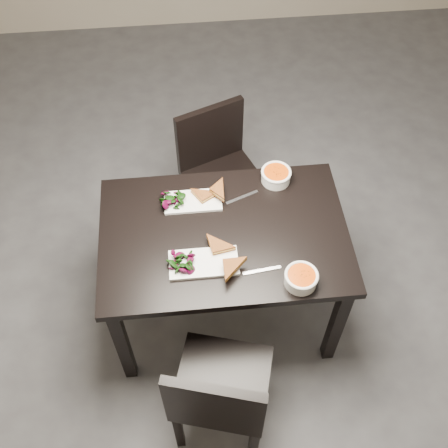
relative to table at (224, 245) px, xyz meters
name	(u,v)px	position (x,y,z in m)	size (l,w,h in m)	color
ground	(282,242)	(0.42, 0.44, -0.65)	(5.00, 5.00, 0.00)	#47474C
table	(224,245)	(0.00, 0.00, 0.00)	(1.20, 0.80, 0.75)	black
chair_near	(219,395)	(-0.09, -0.69, -0.17)	(0.52, 0.52, 0.85)	black
chair_far	(219,167)	(0.04, 0.68, -0.17)	(0.55, 0.55, 0.85)	black
plate_near	(204,263)	(-0.11, -0.17, 0.11)	(0.32, 0.16, 0.02)	white
sandwich_near	(217,255)	(-0.05, -0.15, 0.14)	(0.16, 0.12, 0.05)	#A85723
salad_near	(182,261)	(-0.21, -0.17, 0.14)	(0.10, 0.09, 0.04)	black
soup_bowl_near	(301,278)	(0.31, -0.31, 0.14)	(0.15, 0.15, 0.07)	white
cutlery_near	(262,270)	(0.15, -0.23, 0.10)	(0.18, 0.02, 0.00)	silver
plate_far	(193,201)	(-0.14, 0.21, 0.11)	(0.29, 0.14, 0.01)	white
sandwich_far	(206,199)	(-0.07, 0.19, 0.14)	(0.14, 0.11, 0.05)	#A85723
salad_far	(173,199)	(-0.24, 0.21, 0.13)	(0.09, 0.08, 0.04)	black
soup_bowl_far	(276,175)	(0.30, 0.31, 0.14)	(0.16, 0.16, 0.07)	white
cutlery_far	(242,197)	(0.11, 0.21, 0.10)	(0.18, 0.02, 0.00)	silver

